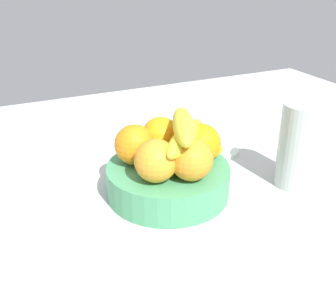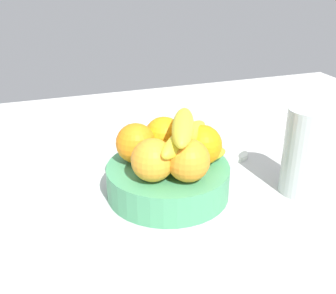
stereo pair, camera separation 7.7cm
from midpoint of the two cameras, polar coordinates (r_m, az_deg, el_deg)
ground_plane at (r=81.86cm, az=2.08°, el=-7.88°), size 180.00×140.00×3.00cm
fruit_bowl at (r=80.74cm, az=2.73°, el=-4.61°), size 23.86×23.86×6.12cm
orange_front_left at (r=79.28cm, az=-1.71°, el=0.47°), size 7.80×7.80×7.80cm
orange_front_right at (r=72.72cm, az=0.88°, el=-1.89°), size 7.80×7.80×7.80cm
orange_center at (r=73.00cm, az=5.83°, el=-1.92°), size 7.80×7.80×7.80cm
orange_back_left at (r=79.47cm, az=7.33°, el=0.33°), size 7.80×7.80×7.80cm
orange_back_right at (r=82.49cm, az=2.07°, el=1.48°), size 7.80×7.80×7.80cm
banana_bunch at (r=75.82cm, az=5.11°, el=0.35°), size 18.45×17.21×10.60cm
thermos_tumbler at (r=84.39cm, az=20.85°, el=-0.69°), size 8.13×8.13×17.34cm
jar_lid at (r=98.28cm, az=11.36°, el=-1.09°), size 6.17×6.17×1.05cm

